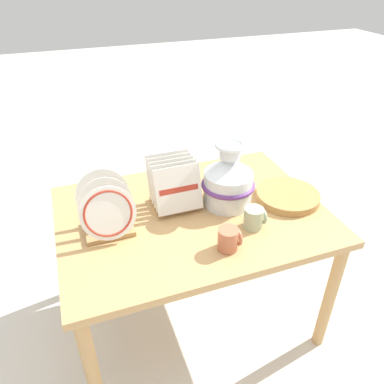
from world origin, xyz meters
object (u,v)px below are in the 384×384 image
dish_rack_square_plates (174,189)px  dish_rack_round_plates (107,214)px  ceramic_vase (228,179)px  mug_sage_glaze (254,218)px  mug_terracotta_glaze (229,239)px  wicker_charger_stack (288,196)px

dish_rack_square_plates → dish_rack_round_plates: bearing=-163.4°
ceramic_vase → mug_sage_glaze: 0.22m
dish_rack_square_plates → mug_terracotta_glaze: 0.38m
dish_rack_square_plates → mug_terracotta_glaze: size_ratio=2.39×
wicker_charger_stack → dish_rack_round_plates: bearing=177.0°
wicker_charger_stack → mug_terracotta_glaze: 0.47m
dish_rack_round_plates → wicker_charger_stack: dish_rack_round_plates is taller
dish_rack_square_plates → mug_sage_glaze: size_ratio=2.39×
ceramic_vase → dish_rack_round_plates: (-0.56, -0.03, -0.04)m
dish_rack_square_plates → mug_sage_glaze: bearing=-45.3°
ceramic_vase → mug_sage_glaze: (0.03, -0.21, -0.08)m
wicker_charger_stack → mug_sage_glaze: 0.29m
dish_rack_square_plates → wicker_charger_stack: (0.52, -0.14, -0.07)m
mug_terracotta_glaze → wicker_charger_stack: bearing=28.6°
mug_terracotta_glaze → mug_sage_glaze: same height
mug_sage_glaze → mug_terracotta_glaze: bearing=-150.6°
dish_rack_round_plates → wicker_charger_stack: (0.84, -0.04, -0.07)m
ceramic_vase → dish_rack_round_plates: 0.56m
ceramic_vase → dish_rack_round_plates: ceramic_vase is taller
dish_rack_round_plates → dish_rack_square_plates: size_ratio=1.06×
ceramic_vase → wicker_charger_stack: 0.31m
dish_rack_square_plates → mug_sage_glaze: (0.27, -0.27, -0.04)m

